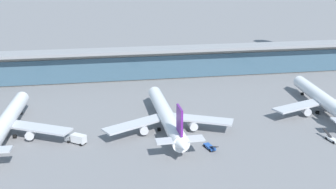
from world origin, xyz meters
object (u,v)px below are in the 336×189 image
object	(u,v)px
airliner_centre_stand	(166,116)
service_truck_mid_apron_white	(332,139)
airliner_left_stand	(5,123)
airliner_right_stand	(324,100)
service_truck_near_nose_grey	(77,138)
service_truck_under_wing_blue	(210,147)

from	to	relation	value
airliner_centre_stand	service_truck_mid_apron_white	world-z (taller)	airliner_centre_stand
airliner_left_stand	airliner_centre_stand	world-z (taller)	same
airliner_right_stand	service_truck_near_nose_grey	bearing A→B (deg)	-172.77
airliner_centre_stand	service_truck_near_nose_grey	bearing A→B (deg)	-167.57
airliner_right_stand	service_truck_under_wing_blue	xyz separation A→B (m)	(-51.02, -22.80, -3.99)
airliner_left_stand	airliner_centre_stand	distance (m)	52.41
airliner_left_stand	airliner_right_stand	world-z (taller)	same
service_truck_under_wing_blue	service_truck_mid_apron_white	bearing A→B (deg)	-1.56
airliner_left_stand	service_truck_under_wing_blue	distance (m)	66.06
airliner_centre_stand	service_truck_under_wing_blue	size ratio (longest dim) A/B	8.25
airliner_left_stand	service_truck_under_wing_blue	world-z (taller)	airliner_left_stand
airliner_left_stand	service_truck_near_nose_grey	xyz separation A→B (m)	(22.75, -8.96, -3.11)
airliner_right_stand	service_truck_under_wing_blue	world-z (taller)	airliner_right_stand
airliner_left_stand	service_truck_mid_apron_white	size ratio (longest dim) A/B	8.26
airliner_left_stand	service_truck_near_nose_grey	distance (m)	24.64
airliner_centre_stand	airliner_right_stand	size ratio (longest dim) A/B	1.00
airliner_centre_stand	service_truck_near_nose_grey	distance (m)	30.48
airliner_left_stand	service_truck_near_nose_grey	size ratio (longest dim) A/B	7.87
airliner_left_stand	airliner_right_stand	xyz separation A→B (m)	(113.78, 2.59, 0.00)
airliner_left_stand	service_truck_mid_apron_white	bearing A→B (deg)	-11.74
airliner_centre_stand	service_truck_near_nose_grey	xyz separation A→B (m)	(-29.61, -6.53, -3.11)
service_truck_under_wing_blue	airliner_left_stand	bearing A→B (deg)	162.15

